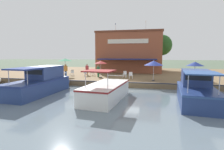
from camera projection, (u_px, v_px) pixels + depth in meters
name	position (u px, v px, depth m)	size (l,w,h in m)	color
ground_plane	(128.00, 89.00, 18.68)	(220.00, 220.00, 0.00)	#4C5B47
quay_deck	(136.00, 74.00, 29.33)	(22.00, 56.00, 0.60)	brown
quay_edge_fender	(128.00, 82.00, 18.70)	(0.20, 50.40, 0.10)	#2D2D33
waterfront_restaurant	(130.00, 52.00, 31.94)	(9.67, 11.12, 8.94)	brown
patio_umbrella_far_corner	(65.00, 60.00, 24.63)	(2.04, 2.04, 2.52)	#B7B7B7
patio_umbrella_mid_patio_right	(195.00, 64.00, 19.10)	(1.86, 1.86, 2.27)	#B7B7B7
patio_umbrella_mid_patio_left	(154.00, 63.00, 19.99)	(2.17, 2.17, 2.37)	#B7B7B7
patio_umbrella_back_row	(101.00, 62.00, 22.68)	(1.71, 1.71, 2.25)	#B7B7B7
cafe_chair_beside_entrance	(86.00, 73.00, 24.41)	(0.60, 0.60, 0.85)	white
cafe_chair_facing_river	(93.00, 72.00, 25.32)	(0.51, 0.51, 0.85)	white
cafe_chair_mid_patio	(125.00, 74.00, 23.18)	(0.50, 0.50, 0.85)	white
cafe_chair_back_row_seat	(72.00, 72.00, 25.29)	(0.48, 0.48, 0.85)	white
cafe_chair_under_first_umbrella	(131.00, 75.00, 21.88)	(0.53, 0.53, 0.85)	white
person_mid_patio	(98.00, 70.00, 23.69)	(0.45, 0.45, 1.60)	#337547
person_near_entrance	(87.00, 68.00, 25.73)	(0.46, 0.46, 1.63)	orange
person_at_quay_edge	(66.00, 69.00, 23.14)	(0.51, 0.51, 1.79)	#2D5193
motorboat_outer_channel	(196.00, 90.00, 13.23)	(7.08, 3.04, 2.41)	navy
motorboat_fourth_along	(44.00, 82.00, 16.32)	(7.95, 2.81, 2.46)	navy
motorboat_second_along	(109.00, 90.00, 14.25)	(6.93, 2.95, 2.44)	white
mooring_post	(60.00, 77.00, 20.60)	(0.22, 0.22, 0.74)	#473323
tree_behind_restaurant	(161.00, 46.00, 34.42)	(4.29, 4.09, 6.95)	brown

